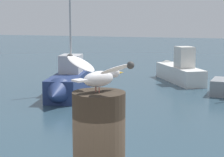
# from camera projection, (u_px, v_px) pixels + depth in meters

# --- Properties ---
(seagull) EXTENTS (0.61, 0.43, 0.22)m
(seagull) POSITION_uv_depth(u_px,v_px,m) (99.00, 73.00, 2.39)
(seagull) COLOR #C66F60
(seagull) RESTS_ON mooring_post
(boat_white) EXTENTS (3.35, 4.45, 1.83)m
(boat_white) POSITION_uv_depth(u_px,v_px,m) (177.00, 71.00, 19.14)
(boat_white) COLOR silver
(boat_white) RESTS_ON ground_plane
(boat_navy) EXTENTS (2.18, 4.88, 4.15)m
(boat_navy) POSITION_uv_depth(u_px,v_px,m) (67.00, 83.00, 15.17)
(boat_navy) COLOR navy
(boat_navy) RESTS_ON ground_plane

